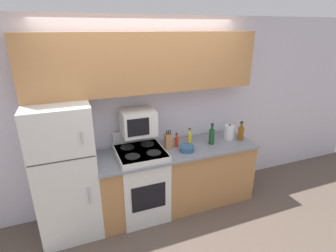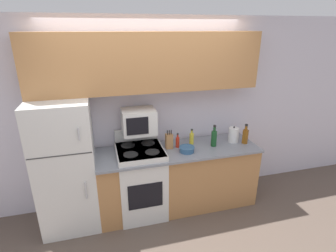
{
  "view_description": "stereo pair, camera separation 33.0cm",
  "coord_description": "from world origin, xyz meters",
  "px_view_note": "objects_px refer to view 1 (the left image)",
  "views": [
    {
      "loc": [
        -0.93,
        -2.6,
        2.4
      ],
      "look_at": [
        0.19,
        0.28,
        1.23
      ],
      "focal_mm": 28.0,
      "sensor_mm": 36.0,
      "label": 1
    },
    {
      "loc": [
        -0.62,
        -2.7,
        2.4
      ],
      "look_at": [
        0.19,
        0.28,
        1.23
      ],
      "focal_mm": 28.0,
      "sensor_mm": 36.0,
      "label": 2
    }
  ],
  "objects_px": {
    "bottle_whiskey": "(241,133)",
    "bottle_wine_green": "(212,136)",
    "stove": "(142,182)",
    "bowl": "(187,148)",
    "knife_block": "(168,141)",
    "kettle": "(229,132)",
    "bottle_cooking_spray": "(190,137)",
    "bottle_hot_sauce": "(177,141)",
    "microwave": "(138,122)",
    "refrigerator": "(66,171)"
  },
  "relations": [
    {
      "from": "bottle_hot_sauce",
      "to": "knife_block",
      "type": "bearing_deg",
      "value": 178.68
    },
    {
      "from": "bottle_hot_sauce",
      "to": "kettle",
      "type": "height_order",
      "value": "kettle"
    },
    {
      "from": "knife_block",
      "to": "bottle_cooking_spray",
      "type": "bearing_deg",
      "value": 8.07
    },
    {
      "from": "bottle_whiskey",
      "to": "knife_block",
      "type": "bearing_deg",
      "value": 173.49
    },
    {
      "from": "bottle_cooking_spray",
      "to": "stove",
      "type": "bearing_deg",
      "value": -171.48
    },
    {
      "from": "stove",
      "to": "knife_block",
      "type": "xyz_separation_m",
      "value": [
        0.41,
        0.06,
        0.49
      ]
    },
    {
      "from": "microwave",
      "to": "knife_block",
      "type": "xyz_separation_m",
      "value": [
        0.38,
        -0.07,
        -0.29
      ]
    },
    {
      "from": "bottle_hot_sauce",
      "to": "bottle_wine_green",
      "type": "distance_m",
      "value": 0.5
    },
    {
      "from": "knife_block",
      "to": "bottle_whiskey",
      "type": "height_order",
      "value": "bottle_whiskey"
    },
    {
      "from": "bottle_whiskey",
      "to": "microwave",
      "type": "bearing_deg",
      "value": 172.47
    },
    {
      "from": "knife_block",
      "to": "bowl",
      "type": "relative_size",
      "value": 1.28
    },
    {
      "from": "refrigerator",
      "to": "bottle_whiskey",
      "type": "bearing_deg",
      "value": -1.87
    },
    {
      "from": "knife_block",
      "to": "bottle_whiskey",
      "type": "xyz_separation_m",
      "value": [
        1.06,
        -0.12,
        0.01
      ]
    },
    {
      "from": "bowl",
      "to": "bottle_hot_sauce",
      "type": "height_order",
      "value": "bottle_hot_sauce"
    },
    {
      "from": "bottle_whiskey",
      "to": "bottle_wine_green",
      "type": "bearing_deg",
      "value": 176.22
    },
    {
      "from": "bowl",
      "to": "bottle_whiskey",
      "type": "height_order",
      "value": "bottle_whiskey"
    },
    {
      "from": "bottle_cooking_spray",
      "to": "kettle",
      "type": "relative_size",
      "value": 0.95
    },
    {
      "from": "bottle_hot_sauce",
      "to": "bottle_wine_green",
      "type": "bearing_deg",
      "value": -10.27
    },
    {
      "from": "bottle_cooking_spray",
      "to": "bowl",
      "type": "bearing_deg",
      "value": -123.48
    },
    {
      "from": "refrigerator",
      "to": "knife_block",
      "type": "relative_size",
      "value": 6.35
    },
    {
      "from": "knife_block",
      "to": "bottle_cooking_spray",
      "type": "xyz_separation_m",
      "value": [
        0.33,
        0.05,
        -0.02
      ]
    },
    {
      "from": "refrigerator",
      "to": "bottle_hot_sauce",
      "type": "xyz_separation_m",
      "value": [
        1.42,
        0.04,
        0.14
      ]
    },
    {
      "from": "bottle_wine_green",
      "to": "bottle_hot_sauce",
      "type": "bearing_deg",
      "value": 169.73
    },
    {
      "from": "stove",
      "to": "bowl",
      "type": "distance_m",
      "value": 0.74
    },
    {
      "from": "knife_block",
      "to": "bottle_wine_green",
      "type": "relative_size",
      "value": 0.87
    },
    {
      "from": "bowl",
      "to": "microwave",
      "type": "bearing_deg",
      "value": 157.62
    },
    {
      "from": "stove",
      "to": "bottle_hot_sauce",
      "type": "xyz_separation_m",
      "value": [
        0.52,
        0.06,
        0.47
      ]
    },
    {
      "from": "microwave",
      "to": "kettle",
      "type": "xyz_separation_m",
      "value": [
        1.31,
        -0.1,
        -0.29
      ]
    },
    {
      "from": "refrigerator",
      "to": "bottle_cooking_spray",
      "type": "xyz_separation_m",
      "value": [
        1.64,
        0.09,
        0.14
      ]
    },
    {
      "from": "knife_block",
      "to": "bottle_hot_sauce",
      "type": "height_order",
      "value": "knife_block"
    },
    {
      "from": "stove",
      "to": "bottle_wine_green",
      "type": "bearing_deg",
      "value": -1.56
    },
    {
      "from": "bottle_hot_sauce",
      "to": "stove",
      "type": "bearing_deg",
      "value": -173.38
    },
    {
      "from": "refrigerator",
      "to": "bottle_hot_sauce",
      "type": "height_order",
      "value": "refrigerator"
    },
    {
      "from": "stove",
      "to": "refrigerator",
      "type": "bearing_deg",
      "value": 178.74
    },
    {
      "from": "kettle",
      "to": "bottle_wine_green",
      "type": "bearing_deg",
      "value": -169.78
    },
    {
      "from": "bowl",
      "to": "bottle_wine_green",
      "type": "relative_size",
      "value": 0.68
    },
    {
      "from": "knife_block",
      "to": "kettle",
      "type": "relative_size",
      "value": 1.12
    },
    {
      "from": "bottle_whiskey",
      "to": "kettle",
      "type": "xyz_separation_m",
      "value": [
        -0.13,
        0.09,
        -0.01
      ]
    },
    {
      "from": "bottle_hot_sauce",
      "to": "bottle_whiskey",
      "type": "bearing_deg",
      "value": -7.15
    },
    {
      "from": "bowl",
      "to": "knife_block",
      "type": "bearing_deg",
      "value": 138.98
    },
    {
      "from": "bottle_whiskey",
      "to": "bottle_hot_sauce",
      "type": "relative_size",
      "value": 1.4
    },
    {
      "from": "bottle_whiskey",
      "to": "bottle_wine_green",
      "type": "distance_m",
      "value": 0.46
    },
    {
      "from": "knife_block",
      "to": "kettle",
      "type": "height_order",
      "value": "knife_block"
    },
    {
      "from": "bowl",
      "to": "bottle_whiskey",
      "type": "distance_m",
      "value": 0.87
    },
    {
      "from": "bowl",
      "to": "bottle_cooking_spray",
      "type": "xyz_separation_m",
      "value": [
        0.14,
        0.21,
        0.05
      ]
    },
    {
      "from": "bottle_whiskey",
      "to": "bottle_wine_green",
      "type": "relative_size",
      "value": 0.93
    },
    {
      "from": "stove",
      "to": "bottle_whiskey",
      "type": "bearing_deg",
      "value": -2.25
    },
    {
      "from": "stove",
      "to": "bottle_whiskey",
      "type": "distance_m",
      "value": 1.55
    },
    {
      "from": "refrigerator",
      "to": "bottle_wine_green",
      "type": "height_order",
      "value": "refrigerator"
    },
    {
      "from": "refrigerator",
      "to": "knife_block",
      "type": "xyz_separation_m",
      "value": [
        1.3,
        0.04,
        0.16
      ]
    }
  ]
}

